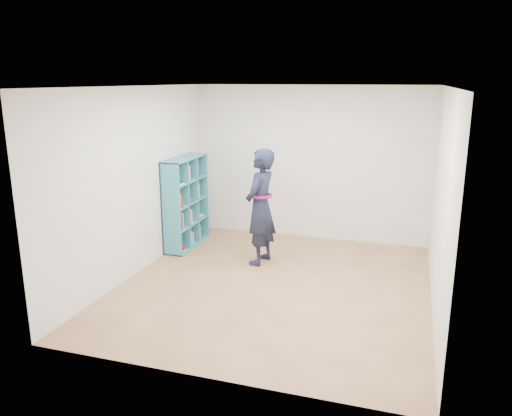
% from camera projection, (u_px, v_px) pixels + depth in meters
% --- Properties ---
extents(floor, '(4.50, 4.50, 0.00)m').
position_uv_depth(floor, '(274.00, 286.00, 6.69)').
color(floor, brown).
rests_on(floor, ground).
extents(ceiling, '(4.50, 4.50, 0.00)m').
position_uv_depth(ceiling, '(276.00, 86.00, 6.04)').
color(ceiling, white).
rests_on(ceiling, wall_back).
extents(wall_left, '(0.02, 4.50, 2.60)m').
position_uv_depth(wall_left, '(137.00, 182.00, 6.95)').
color(wall_left, silver).
rests_on(wall_left, floor).
extents(wall_right, '(0.02, 4.50, 2.60)m').
position_uv_depth(wall_right, '(441.00, 202.00, 5.79)').
color(wall_right, silver).
rests_on(wall_right, floor).
extents(wall_back, '(4.00, 0.02, 2.60)m').
position_uv_depth(wall_back, '(310.00, 164.00, 8.44)').
color(wall_back, silver).
rests_on(wall_back, floor).
extents(wall_front, '(4.00, 0.02, 2.60)m').
position_uv_depth(wall_front, '(206.00, 245.00, 4.29)').
color(wall_front, silver).
rests_on(wall_front, floor).
extents(bookshelf, '(0.32, 1.11, 1.48)m').
position_uv_depth(bookshelf, '(184.00, 204.00, 8.14)').
color(bookshelf, teal).
rests_on(bookshelf, floor).
extents(person, '(0.50, 0.68, 1.73)m').
position_uv_depth(person, '(260.00, 207.00, 7.33)').
color(person, black).
rests_on(person, floor).
extents(smartphone, '(0.01, 0.09, 0.12)m').
position_uv_depth(smartphone, '(255.00, 197.00, 7.42)').
color(smartphone, silver).
rests_on(smartphone, person).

